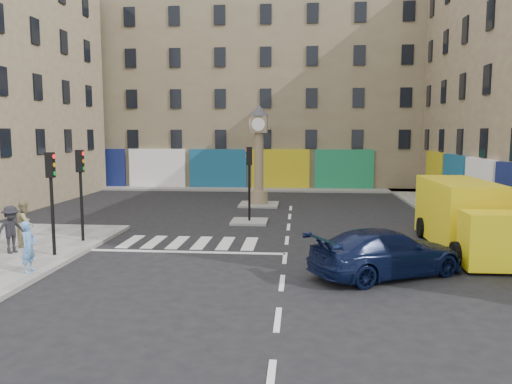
# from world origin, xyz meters

# --- Properties ---
(ground) EXTENTS (120.00, 120.00, 0.00)m
(ground) POSITION_xyz_m (0.00, 0.00, 0.00)
(ground) COLOR black
(ground) RESTS_ON ground
(sidewalk_right) EXTENTS (2.60, 30.00, 0.15)m
(sidewalk_right) POSITION_xyz_m (8.70, 10.00, 0.07)
(sidewalk_right) COLOR gray
(sidewalk_right) RESTS_ON ground
(sidewalk_far) EXTENTS (32.00, 2.40, 0.15)m
(sidewalk_far) POSITION_xyz_m (-4.00, 22.20, 0.07)
(sidewalk_far) COLOR gray
(sidewalk_far) RESTS_ON ground
(island_near) EXTENTS (1.80, 1.80, 0.12)m
(island_near) POSITION_xyz_m (-2.00, 8.00, 0.06)
(island_near) COLOR gray
(island_near) RESTS_ON ground
(island_far) EXTENTS (2.40, 2.40, 0.12)m
(island_far) POSITION_xyz_m (-2.00, 14.00, 0.06)
(island_far) COLOR gray
(island_far) RESTS_ON ground
(building_far) EXTENTS (32.00, 10.00, 17.00)m
(building_far) POSITION_xyz_m (-4.00, 28.00, 8.50)
(building_far) COLOR #7D7153
(building_far) RESTS_ON ground
(traffic_light_left_near) EXTENTS (0.28, 0.22, 3.70)m
(traffic_light_left_near) POSITION_xyz_m (-8.30, 0.20, 2.62)
(traffic_light_left_near) COLOR black
(traffic_light_left_near) RESTS_ON sidewalk_left
(traffic_light_left_far) EXTENTS (0.28, 0.22, 3.70)m
(traffic_light_left_far) POSITION_xyz_m (-8.30, 2.60, 2.62)
(traffic_light_left_far) COLOR black
(traffic_light_left_far) RESTS_ON sidewalk_left
(traffic_light_island) EXTENTS (0.28, 0.22, 3.70)m
(traffic_light_island) POSITION_xyz_m (-2.00, 8.00, 2.59)
(traffic_light_island) COLOR black
(traffic_light_island) RESTS_ON island_near
(clock_pillar) EXTENTS (1.20, 1.20, 6.10)m
(clock_pillar) POSITION_xyz_m (-2.00, 14.00, 3.55)
(clock_pillar) COLOR #938360
(clock_pillar) RESTS_ON island_far
(navy_sedan) EXTENTS (5.54, 4.31, 1.50)m
(navy_sedan) POSITION_xyz_m (3.28, -0.92, 0.75)
(navy_sedan) COLOR black
(navy_sedan) RESTS_ON ground
(yellow_van) EXTENTS (2.47, 7.22, 2.62)m
(yellow_van) POSITION_xyz_m (6.91, 3.09, 1.30)
(yellow_van) COLOR yellow
(yellow_van) RESTS_ON ground
(pedestrian_blue) EXTENTS (0.41, 0.61, 1.63)m
(pedestrian_blue) POSITION_xyz_m (-8.00, -2.00, 0.97)
(pedestrian_blue) COLOR #5C93D3
(pedestrian_blue) RESTS_ON sidewalk_left
(pedestrian_tan) EXTENTS (0.88, 1.01, 1.77)m
(pedestrian_tan) POSITION_xyz_m (-10.12, 1.54, 1.04)
(pedestrian_tan) COLOR #97895D
(pedestrian_tan) RESTS_ON sidewalk_left
(pedestrian_dark) EXTENTS (1.13, 1.30, 1.74)m
(pedestrian_dark) POSITION_xyz_m (-9.98, 0.35, 1.02)
(pedestrian_dark) COLOR black
(pedestrian_dark) RESTS_ON sidewalk_left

